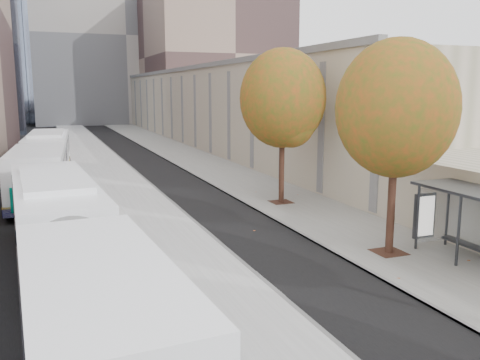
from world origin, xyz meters
name	(u,v)px	position (x,y,z in m)	size (l,w,h in m)	color
bus_platform	(106,173)	(-3.88, 35.00, 0.07)	(4.25, 150.00, 0.15)	#B3B3B3
sidewalk	(214,168)	(4.12, 35.00, 0.04)	(4.75, 150.00, 0.08)	gray
building_tan	(226,104)	(15.50, 64.00, 4.00)	(18.00, 92.00, 8.00)	#A29C81
building_far_block	(119,40)	(6.00, 96.00, 15.00)	(30.00, 18.00, 30.00)	#9A938D
tree_c	(396,109)	(3.60, 13.00, 5.25)	(4.20, 4.20, 7.28)	black
tree_d	(283,98)	(3.60, 22.00, 5.47)	(4.40, 4.40, 7.60)	black
bus_near	(68,250)	(-7.42, 12.57, 1.57)	(3.52, 17.40, 2.88)	white
bus_far	(45,162)	(-7.90, 31.04, 1.61)	(3.68, 17.77, 2.94)	white
distant_car	(52,149)	(-7.26, 47.65, 0.63)	(1.48, 3.68, 1.25)	silver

